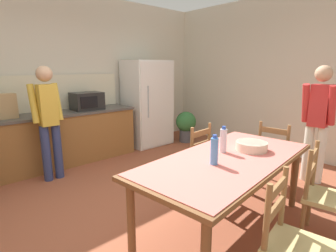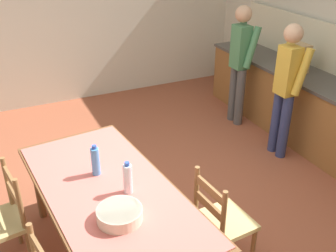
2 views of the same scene
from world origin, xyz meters
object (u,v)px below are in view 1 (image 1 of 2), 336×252
Objects in this scene: refrigerator at (148,103)px; microwave at (87,101)px; dining_table at (228,164)px; chair_side_near_left at (293,245)px; chair_head_end at (275,156)px; potted_plant at (186,124)px; person_by_table at (318,119)px; person_at_counter at (48,118)px; paper_bag at (7,106)px; chair_side_far_right at (192,159)px; bottle_near_centre at (214,151)px; chair_side_near_right at (325,196)px; bottle_off_centre at (223,140)px; serving_bowl at (251,145)px.

refrigerator is 3.49× the size of microwave.
dining_table is 0.92m from chair_side_near_left.
chair_side_near_left is (-1.68, -0.94, 0.00)m from chair_head_end.
person_by_table is at bearing -93.49° from potted_plant.
chair_side_near_left is 0.56× the size of person_at_counter.
person_at_counter is at bearing -52.84° from paper_bag.
chair_side_far_right is (1.61, -2.13, -0.62)m from paper_bag.
bottle_near_centre is at bearing -174.24° from dining_table.
person_by_table is (1.88, -3.10, -0.11)m from microwave.
refrigerator is 3.13m from person_by_table.
person_at_counter is (0.39, -0.51, -0.15)m from paper_bag.
dining_table reaches higher than potted_plant.
paper_bag is 0.40× the size of chair_side_near_right.
refrigerator is at bearing -76.90° from person_at_counter.
chair_side_near_left is 3.30m from person_at_counter.
person_at_counter is (-0.94, 2.30, 0.03)m from bottle_off_centre.
chair_side_far_right is at bearing -142.83° from person_at_counter.
person_at_counter is at bearing -166.90° from refrigerator.
potted_plant is at bearing 54.13° from chair_side_near_right.
chair_side_near_right is (0.55, -3.66, -0.59)m from microwave.
bottle_near_centre reaches higher than chair_side_near_left.
refrigerator is 3.05m from bottle_off_centre.
chair_side_far_right is at bearing -37.58° from person_by_table.
dining_table is 0.92m from chair_side_far_right.
paper_bag is at bearing -57.35° from chair_side_far_right.
serving_bowl is 0.35× the size of chair_side_far_right.
person_by_table is at bearing -122.74° from chair_head_end.
person_by_table reaches higher than serving_bowl.
refrigerator is 6.46× the size of bottle_off_centre.
microwave is at bearing 179.18° from refrigerator.
bottle_near_centre is 0.30× the size of chair_head_end.
chair_side_near_right is at bearing 132.15° from chair_head_end.
chair_side_far_right is (0.38, 0.80, -0.24)m from dining_table.
paper_bag is (-1.22, -0.01, 0.03)m from microwave.
refrigerator is 0.83× the size of dining_table.
microwave is 0.31× the size of person_at_counter.
person_at_counter reaches higher than serving_bowl.
bottle_near_centre is at bearing 127.54° from chair_side_near_right.
potted_plant is (2.27, 2.52, -0.50)m from bottle_near_centre.
chair_head_end is at bearing -47.86° from paper_bag.
chair_head_end is (1.30, 0.13, -0.24)m from dining_table.
microwave is at bearing -63.37° from person_by_table.
paper_bag is 0.22× the size of person_at_counter.
chair_side_far_right is (-0.92, -2.12, -0.43)m from refrigerator.
refrigerator is at bearing -0.25° from paper_bag.
microwave is 2.98m from bottle_near_centre.
microwave is 2.25m from chair_side_far_right.
chair_side_near_right is (0.53, -0.71, -0.24)m from dining_table.
bottle_near_centre is (-0.25, -0.03, 0.20)m from dining_table.
chair_side_far_right is at bearing 52.89° from bottle_near_centre.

